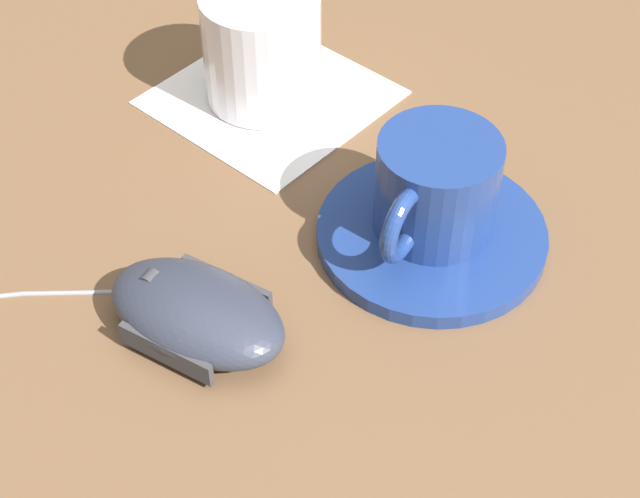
% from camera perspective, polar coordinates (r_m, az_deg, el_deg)
% --- Properties ---
extents(ground_plane, '(3.00, 3.00, 0.00)m').
position_cam_1_polar(ground_plane, '(0.61, 1.42, 1.06)').
color(ground_plane, brown).
extents(saucer, '(0.14, 0.14, 0.01)m').
position_cam_1_polar(saucer, '(0.60, 6.50, 0.83)').
color(saucer, navy).
rests_on(saucer, ground).
extents(coffee_cup, '(0.10, 0.07, 0.06)m').
position_cam_1_polar(coffee_cup, '(0.58, 6.70, 3.56)').
color(coffee_cup, navy).
rests_on(coffee_cup, saucer).
extents(computer_mouse, '(0.07, 0.11, 0.03)m').
position_cam_1_polar(computer_mouse, '(0.55, -7.20, -3.68)').
color(computer_mouse, '#2D3342').
rests_on(computer_mouse, ground).
extents(napkin_under_glass, '(0.18, 0.18, 0.00)m').
position_cam_1_polar(napkin_under_glass, '(0.71, -2.87, 8.84)').
color(napkin_under_glass, white).
rests_on(napkin_under_glass, ground).
extents(drinking_glass, '(0.08, 0.08, 0.08)m').
position_cam_1_polar(drinking_glass, '(0.69, -3.40, 11.65)').
color(drinking_glass, silver).
rests_on(drinking_glass, napkin_under_glass).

